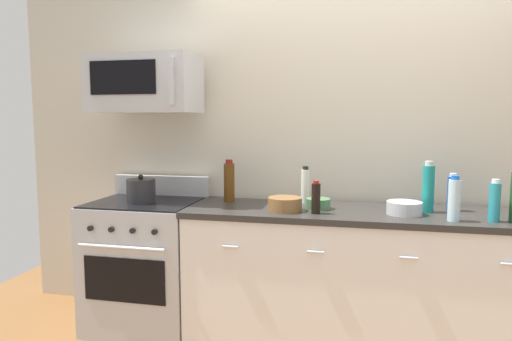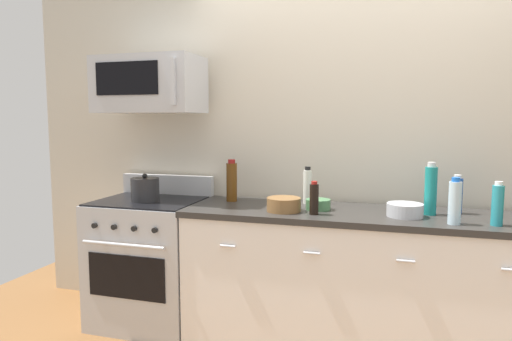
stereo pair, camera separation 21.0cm
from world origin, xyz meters
name	(u,v)px [view 1 (the left image)]	position (x,y,z in m)	size (l,w,h in m)	color
back_wall	(363,141)	(0.00, 0.41, 1.35)	(5.37, 0.10, 2.70)	beige
counter_unit	(360,280)	(0.00, 0.00, 0.46)	(2.28, 0.66, 0.92)	white
range_oven	(147,262)	(-1.51, 0.00, 0.47)	(0.76, 0.69, 1.07)	#B7BABF
microwave	(145,84)	(-1.51, 0.05, 1.75)	(0.74, 0.44, 0.40)	#B7BABF
bottle_vinegar_white	(305,185)	(-0.39, 0.20, 1.04)	(0.06, 0.06, 0.26)	silver
bottle_soda_blue	(452,193)	(0.56, 0.12, 1.04)	(0.07, 0.07, 0.24)	#1E4CA5
bottle_water_clear	(454,200)	(0.51, -0.20, 1.05)	(0.07, 0.07, 0.26)	silver
bottle_wine_amber	(229,182)	(-0.92, 0.13, 1.06)	(0.08, 0.08, 0.30)	#59330F
bottle_dish_soap	(495,202)	(0.73, -0.17, 1.04)	(0.06, 0.06, 0.25)	teal
bottle_soy_sauce_dark	(316,198)	(-0.28, -0.16, 1.02)	(0.06, 0.06, 0.21)	black
bottle_sparkling_teal	(428,188)	(0.40, 0.04, 1.07)	(0.07, 0.07, 0.33)	#197F7A
bowl_steel_prep	(404,208)	(0.26, -0.06, 0.96)	(0.21, 0.21, 0.08)	#B2B5BA
bowl_wooden_salad	(285,204)	(-0.48, -0.11, 0.97)	(0.22, 0.22, 0.09)	brown
bowl_green_glaze	(318,203)	(-0.28, 0.00, 0.96)	(0.16, 0.16, 0.07)	#477A4C
stockpot	(141,191)	(-1.51, -0.05, 1.01)	(0.20, 0.20, 0.20)	#262628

